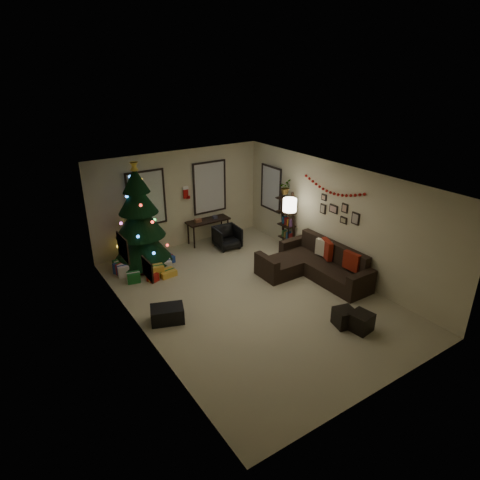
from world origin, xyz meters
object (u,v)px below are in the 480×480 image
object	(u,v)px
desk_chair	(227,237)
bookshelf	(287,221)
desk	(208,222)
christmas_tree	(140,223)
sofa	(314,266)

from	to	relation	value
desk_chair	bookshelf	world-z (taller)	bookshelf
desk	desk_chair	distance (m)	0.75
christmas_tree	desk	world-z (taller)	christmas_tree
desk	desk_chair	bearing A→B (deg)	-69.62
sofa	desk_chair	bearing A→B (deg)	108.96
desk	desk_chair	size ratio (longest dim) A/B	2.02
christmas_tree	sofa	world-z (taller)	christmas_tree
desk	bookshelf	xyz separation A→B (m)	(1.57, -1.64, 0.23)
sofa	desk	bearing A→B (deg)	109.25
christmas_tree	desk	distance (m)	2.24
desk_chair	christmas_tree	bearing A→B (deg)	177.88
bookshelf	desk_chair	bearing A→B (deg)	143.26
christmas_tree	desk_chair	bearing A→B (deg)	-6.63
sofa	bookshelf	distance (m)	1.76
christmas_tree	sofa	size ratio (longest dim) A/B	1.11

